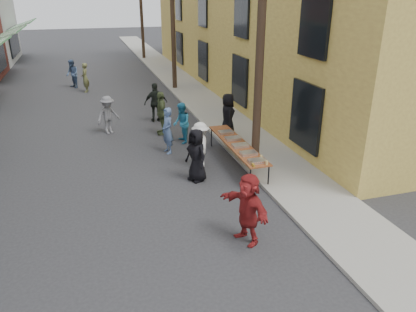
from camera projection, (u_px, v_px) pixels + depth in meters
ground at (137, 237)px, 9.63m from camera, size 120.00×120.00×0.00m
sidewalk at (186, 88)px, 24.24m from camera, size 2.20×60.00×0.10m
utility_pole_near at (261, 25)px, 11.74m from camera, size 0.26×0.26×9.00m
utility_pole_mid at (172, 9)px, 22.36m from camera, size 0.26×0.26×9.00m
utility_pole_far at (141, 3)px, 32.98m from camera, size 0.26×0.26×9.00m
serving_table at (237, 145)px, 13.38m from camera, size 0.70×4.00×0.75m
catering_tray_sausage at (257, 161)px, 11.89m from camera, size 0.50×0.33×0.08m
catering_tray_foil_b at (249, 153)px, 12.46m from camera, size 0.50×0.33×0.08m
catering_tray_buns at (240, 145)px, 13.08m from camera, size 0.50×0.33×0.08m
catering_tray_foil_d at (233, 138)px, 13.70m from camera, size 0.50×0.33×0.08m
catering_tray_buns_end at (226, 132)px, 14.32m from camera, size 0.50×0.33×0.08m
condiment_jar_a at (254, 166)px, 11.56m from camera, size 0.07×0.07×0.08m
condiment_jar_b at (253, 164)px, 11.65m from camera, size 0.07×0.07×0.08m
condiment_jar_c at (251, 163)px, 11.74m from camera, size 0.07×0.07×0.08m
cup_stack at (267, 163)px, 11.71m from camera, size 0.08×0.08×0.12m
guest_front_a at (196, 155)px, 12.21m from camera, size 0.81×0.95×1.65m
guest_front_b at (167, 131)px, 14.34m from camera, size 0.52×0.68×1.66m
guest_front_c at (182, 123)px, 15.31m from camera, size 0.64×0.79×1.56m
guest_front_d at (200, 145)px, 13.14m from camera, size 0.80×1.11×1.54m
guest_front_e at (161, 113)px, 16.23m from camera, size 0.51×1.06×1.75m
guest_queue_back at (248, 208)px, 9.18m from camera, size 0.95×1.65×1.70m
server at (228, 116)px, 15.60m from camera, size 0.68×0.92×1.73m
passerby_left at (108, 115)px, 16.34m from camera, size 1.15×0.98×1.55m
passerby_mid at (156, 103)px, 17.81m from camera, size 1.03×0.47×1.73m
passerby_right at (85, 78)px, 23.09m from camera, size 0.48×0.65×1.65m
passerby_far at (72, 74)px, 24.07m from camera, size 0.91×1.00×1.67m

